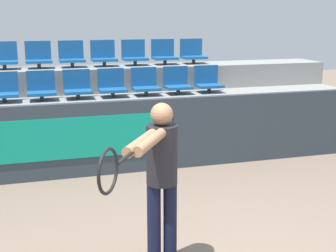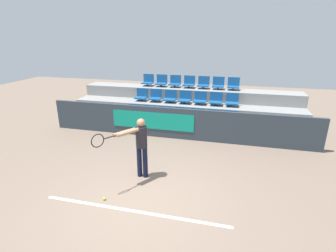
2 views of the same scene
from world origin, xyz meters
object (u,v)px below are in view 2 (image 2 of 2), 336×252
Objects in this scene: stadium_chair_6 at (230,119)px; stadium_chair_15 at (161,82)px; stadium_chair_0 at (134,112)px; stadium_chair_20 at (233,85)px; stadium_chair_7 at (142,96)px; stadium_chair_10 at (185,98)px; stadium_chair_11 at (200,99)px; stadium_chair_5 at (213,118)px; stadium_chair_9 at (170,97)px; stadium_chair_8 at (156,96)px; stadium_chair_13 at (232,101)px; tennis_player at (139,143)px; stadium_chair_4 at (196,117)px; stadium_chair_16 at (175,82)px; stadium_chair_12 at (216,100)px; stadium_chair_3 at (180,115)px; stadium_chair_19 at (218,84)px; stadium_chair_2 at (164,114)px; stadium_chair_17 at (189,83)px; stadium_chair_1 at (149,113)px; tennis_ball at (104,199)px; stadium_chair_14 at (148,81)px; stadium_chair_18 at (203,83)px.

stadium_chair_6 is 3.72m from stadium_chair_15.
stadium_chair_0 is 4.26m from stadium_chair_20.
stadium_chair_10 is (1.87, 0.00, 0.00)m from stadium_chair_7.
stadium_chair_5 is at bearing -55.65° from stadium_chair_11.
stadium_chair_8 is at bearing 180.00° from stadium_chair_9.
stadium_chair_13 is 0.31× the size of tennis_player.
stadium_chair_16 reaches higher than stadium_chair_4.
stadium_chair_0 is 1.00× the size of stadium_chair_12.
stadium_chair_9 is 4.51m from tennis_player.
stadium_chair_5 is 0.62m from stadium_chair_6.
stadium_chair_11 is (0.62, 0.91, 0.46)m from stadium_chair_3.
stadium_chair_4 is at bearing -108.87° from stadium_chair_19.
stadium_chair_2 is 2.14m from stadium_chair_15.
stadium_chair_8 is at bearing -143.81° from stadium_chair_17.
stadium_chair_17 reaches higher than stadium_chair_10.
stadium_chair_4 is 2.39m from stadium_chair_16.
stadium_chair_7 is 1.00× the size of stadium_chair_19.
stadium_chair_0 is at bearing -166.30° from stadium_chair_13.
stadium_chair_1 is at bearing -90.00° from stadium_chair_15.
stadium_chair_9 is at bearing 88.30° from tennis_ball.
stadium_chair_16 is (1.24, 0.00, 0.00)m from stadium_chair_14.
stadium_chair_6 is (3.73, 0.00, 0.00)m from stadium_chair_0.
stadium_chair_18 is (0.00, 0.91, 0.46)m from stadium_chair_11.
stadium_chair_1 is 1.00× the size of stadium_chair_2.
stadium_chair_8 is at bearing 180.00° from stadium_chair_13.
stadium_chair_13 is 3.28m from stadium_chair_15.
stadium_chair_14 and stadium_chair_17 have the same top height.
stadium_chair_2 is 3.22m from stadium_chair_20.
stadium_chair_11 is 1.00× the size of stadium_chair_15.
tennis_player is (-0.95, -5.41, -0.61)m from stadium_chair_18.
tennis_player is at bearing 68.39° from tennis_ball.
stadium_chair_2 is 1.20m from stadium_chair_10.
stadium_chair_9 is 1.02m from stadium_chair_16.
stadium_chair_4 is 1.24m from stadium_chair_6.
stadium_chair_14 reaches higher than stadium_chair_3.
stadium_chair_0 is at bearing 102.78° from tennis_ball.
stadium_chair_13 is (3.11, 0.91, 0.46)m from stadium_chair_1.
stadium_chair_11 is at bearing 143.81° from stadium_chair_6.
stadium_chair_8 is at bearing -124.35° from stadium_chair_16.
stadium_chair_20 is at bearing 0.00° from stadium_chair_17.
stadium_chair_5 is 2.14m from stadium_chair_20.
stadium_chair_16 is at bearing 0.00° from stadium_chair_15.
stadium_chair_4 is (1.87, 0.00, 0.00)m from stadium_chair_1.
stadium_chair_20 is (1.87, 1.82, 0.93)m from stadium_chair_3.
stadium_chair_14 is 1.00× the size of stadium_chair_18.
stadium_chair_9 is 5.77m from tennis_ball.
stadium_chair_16 is at bearing 90.00° from stadium_chair_2.
stadium_chair_9 is 1.00× the size of stadium_chair_16.
stadium_chair_11 is at bearing 124.35° from stadium_chair_5.
stadium_chair_18 is at bearing 90.00° from stadium_chair_11.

